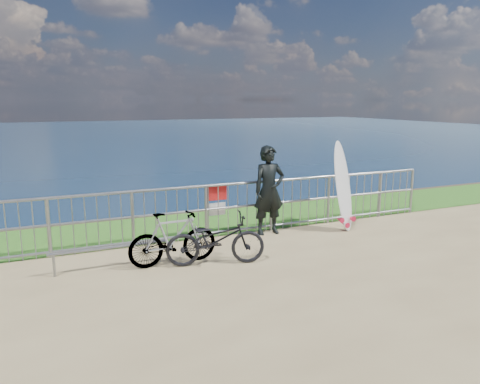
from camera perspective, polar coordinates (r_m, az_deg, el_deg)
name	(u,v)px	position (r m, az deg, el deg)	size (l,w,h in m)	color
grass_strip	(211,223)	(10.93, -3.61, -3.74)	(120.00, 120.00, 0.00)	#2A641B
railing	(229,209)	(9.81, -1.33, -2.03)	(10.06, 0.10, 1.13)	gray
surfer	(269,190)	(9.89, 3.57, 0.21)	(0.69, 0.45, 1.88)	black
surfboard	(343,189)	(10.39, 12.48, 0.31)	(0.64, 0.60, 1.97)	silver
bicycle_near	(215,240)	(8.12, -3.01, -5.80)	(0.60, 1.71, 0.90)	black
bicycle_far	(173,238)	(8.19, -8.17, -5.60)	(0.44, 1.57, 0.94)	black
bike_rack	(109,250)	(8.23, -15.70, -6.84)	(1.94, 0.05, 0.40)	gray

